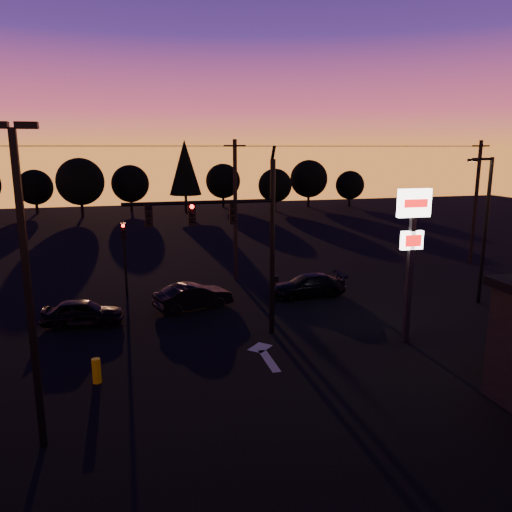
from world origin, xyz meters
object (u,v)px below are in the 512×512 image
Objects in this scene: parking_lot_light at (26,270)px; bollard at (97,371)px; pylon_sign at (412,233)px; car_mid at (194,296)px; streetlight at (484,224)px; car_left at (83,313)px; car_right at (308,285)px; traffic_signal_mast at (238,230)px; secondary_signal at (124,249)px.

bollard is at bearing 70.73° from parking_lot_light.
pylon_sign is 13.93m from bollard.
streetlight is at bearing -118.38° from car_mid.
car_right is (12.30, 1.81, -0.01)m from car_left.
pylon_sign is 1.77× the size of car_left.
parking_lot_light reaches higher than pylon_sign.
car_left is (-7.00, 3.30, -4.28)m from traffic_signal_mast.
pylon_sign is 1.63× the size of car_mid.
streetlight is at bearing 21.65° from parking_lot_light.
car_right is at bearing 43.61° from parking_lot_light.
parking_lot_light is 1.14× the size of streetlight.
car_mid is at bearing 140.63° from pylon_sign.
car_left is at bearing 87.76° from parking_lot_light.
car_right is at bearing -13.13° from secondary_signal.
traffic_signal_mast reaches higher than car_mid.
car_mid is (5.56, 1.22, 0.03)m from car_left.
pylon_sign is 11.83m from car_mid.
streetlight is 10.15m from car_right.
secondary_signal reaches higher than car_mid.
car_left is 5.69m from car_mid.
bollard is at bearing -55.26° from car_right.
car_mid is (5.96, 11.51, -4.58)m from parking_lot_light.
pylon_sign is 8.91m from car_right.
traffic_signal_mast reaches higher than car_right.
traffic_signal_mast is at bearing 160.64° from pylon_sign.
streetlight is at bearing -17.56° from secondary_signal.
traffic_signal_mast reaches higher than pylon_sign.
parking_lot_light is 15.19m from pylon_sign.
traffic_signal_mast is 9.19m from secondary_signal.
car_right is (-8.70, 3.60, -3.78)m from streetlight.
car_left is at bearing 84.97° from car_mid.
secondary_signal is 14.90m from parking_lot_light.
parking_lot_light is 2.20× the size of car_mid.
streetlight is at bearing 66.07° from car_right.
bollard is (-1.18, -10.71, -2.39)m from secondary_signal.
parking_lot_light is 18.15m from car_right.
pylon_sign reaches higher than secondary_signal.
car_mid is 6.77m from car_right.
parking_lot_light is at bearing -109.27° from bollard.
car_right is at bearing -102.31° from car_mid.
parking_lot_light is at bearing 135.25° from car_mid.
car_mid is (4.64, 7.73, 0.22)m from bollard.
traffic_signal_mast is at bearing 43.37° from parking_lot_light.
traffic_signal_mast is 8.20m from bollard.
car_mid is 0.94× the size of car_right.
parking_lot_light is at bearing -162.77° from pylon_sign.
parking_lot_light reaches higher than car_left.
secondary_signal is at bearing 80.21° from parking_lot_light.
car_mid is at bearing -40.74° from secondary_signal.
secondary_signal is at bearing 123.19° from traffic_signal_mast.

